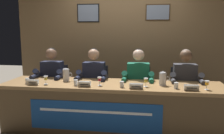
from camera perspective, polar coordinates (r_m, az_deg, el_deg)
ground_plane at (r=3.74m, az=0.00°, el=-14.93°), size 12.00×12.00×0.00m
wall_back_panelled at (r=4.93m, az=2.55°, el=6.47°), size 4.49×0.14×2.60m
conference_table at (r=3.47m, az=-0.33°, el=-8.09°), size 3.29×0.78×0.73m
chair_far_left at (r=4.41m, az=-13.56°, el=-5.57°), size 0.44×0.45×0.89m
panelist_far_left at (r=4.17m, az=-14.71°, el=-2.56°), size 0.51×0.48×1.22m
nameplate_far_left at (r=3.59m, az=-18.71°, el=-3.56°), size 0.16×0.06×0.08m
juice_glass_far_left at (r=3.58m, az=-15.85°, el=-2.72°), size 0.06×0.06×0.12m
water_cup_far_left at (r=3.71m, az=-19.91°, el=-3.28°), size 0.06×0.06×0.08m
chair_center_left at (r=4.19m, az=-3.96°, el=-6.08°), size 0.44×0.45×0.89m
panelist_center_left at (r=3.94m, az=-4.62°, el=-2.95°), size 0.51×0.48×1.22m
nameplate_center_left at (r=3.32m, az=-6.77°, el=-4.15°), size 0.18×0.06×0.08m
juice_glass_center_left at (r=3.38m, az=-3.07°, el=-3.07°), size 0.06×0.06×0.12m
water_cup_center_left at (r=3.41m, az=-8.81°, el=-3.89°), size 0.06×0.06×0.08m
chair_center_right at (r=4.10m, az=6.37°, el=-6.45°), size 0.44×0.45×0.89m
panelist_center_right at (r=3.84m, az=6.34°, el=-3.27°), size 0.51×0.48×1.22m
nameplate_center_right at (r=3.18m, az=5.93°, el=-4.69°), size 0.18×0.06×0.08m
juice_glass_center_right at (r=3.33m, az=8.24°, el=-3.32°), size 0.06×0.06×0.12m
water_cup_center_right at (r=3.27m, az=2.42°, el=-4.32°), size 0.06×0.06×0.08m
chair_far_right at (r=4.15m, az=16.82°, el=-6.61°), size 0.44×0.45×0.89m
panelist_far_right at (r=3.89m, az=17.43°, el=-3.47°), size 0.51×0.48×1.22m
nameplate_far_right at (r=3.26m, az=18.79°, el=-4.81°), size 0.19×0.06×0.08m
juice_glass_far_right at (r=3.37m, az=22.11°, el=-3.74°), size 0.06×0.06×0.12m
water_cup_far_right at (r=3.31m, az=15.36°, el=-4.47°), size 0.06×0.06×0.08m
water_pitcher_left_side at (r=3.74m, az=-11.12°, el=-1.91°), size 0.15×0.10×0.21m
water_pitcher_right_side at (r=3.46m, az=12.27°, el=-2.84°), size 0.15×0.10×0.21m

